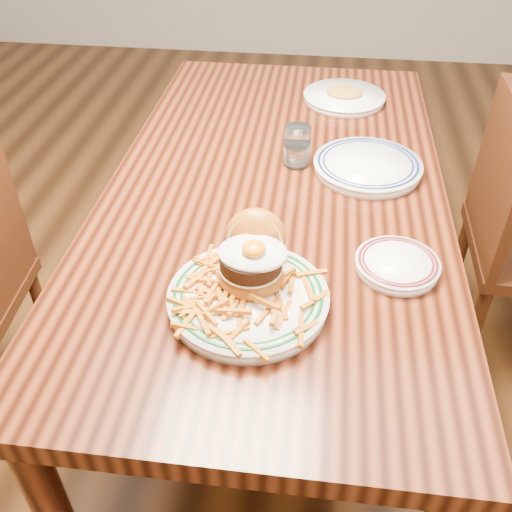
# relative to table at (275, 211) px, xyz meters

# --- Properties ---
(floor) EXTENTS (6.00, 6.00, 0.00)m
(floor) POSITION_rel_table_xyz_m (0.00, 0.00, -0.66)
(floor) COLOR black
(floor) RESTS_ON ground
(table) EXTENTS (0.85, 1.60, 0.75)m
(table) POSITION_rel_table_xyz_m (0.00, 0.00, 0.00)
(table) COLOR black
(table) RESTS_ON floor
(main_plate) EXTENTS (0.31, 0.32, 0.15)m
(main_plate) POSITION_rel_table_xyz_m (-0.01, -0.43, 0.13)
(main_plate) COLOR white
(main_plate) RESTS_ON table
(side_plate) EXTENTS (0.17, 0.17, 0.03)m
(side_plate) POSITION_rel_table_xyz_m (0.28, -0.31, 0.10)
(side_plate) COLOR white
(side_plate) RESTS_ON table
(rear_plate) EXTENTS (0.28, 0.28, 0.03)m
(rear_plate) POSITION_rel_table_xyz_m (0.23, 0.08, 0.11)
(rear_plate) COLOR white
(rear_plate) RESTS_ON table
(water_glass) EXTENTS (0.07, 0.07, 0.11)m
(water_glass) POSITION_rel_table_xyz_m (0.04, 0.10, 0.13)
(water_glass) COLOR white
(water_glass) RESTS_ON table
(far_plate) EXTENTS (0.26, 0.26, 0.05)m
(far_plate) POSITION_rel_table_xyz_m (0.17, 0.52, 0.10)
(far_plate) COLOR white
(far_plate) RESTS_ON table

